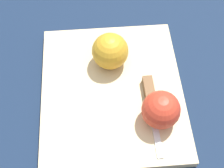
# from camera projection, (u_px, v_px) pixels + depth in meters

# --- Properties ---
(ground_plane) EXTENTS (4.00, 4.00, 0.00)m
(ground_plane) POSITION_uv_depth(u_px,v_px,m) (112.00, 94.00, 0.65)
(ground_plane) COLOR #14233D
(cutting_board) EXTENTS (0.35, 0.31, 0.02)m
(cutting_board) POSITION_uv_depth(u_px,v_px,m) (112.00, 91.00, 0.64)
(cutting_board) COLOR #D1B789
(cutting_board) RESTS_ON ground_plane
(apple_half_left) EXTENTS (0.08, 0.08, 0.08)m
(apple_half_left) POSITION_uv_depth(u_px,v_px,m) (110.00, 51.00, 0.64)
(apple_half_left) COLOR gold
(apple_half_left) RESTS_ON cutting_board
(apple_half_right) EXTENTS (0.07, 0.07, 0.07)m
(apple_half_right) POSITION_uv_depth(u_px,v_px,m) (161.00, 110.00, 0.57)
(apple_half_right) COLOR red
(apple_half_right) RESTS_ON cutting_board
(knife) EXTENTS (0.17, 0.02, 0.02)m
(knife) POSITION_uv_depth(u_px,v_px,m) (150.00, 96.00, 0.62)
(knife) COLOR silver
(knife) RESTS_ON cutting_board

